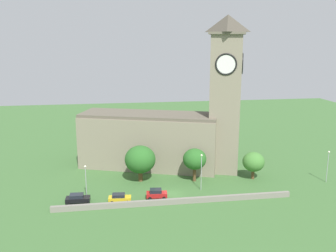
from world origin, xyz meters
TOP-DOWN VIEW (x-y plane):
  - ground_plane at (0.00, 15.00)m, footprint 200.00×200.00m
  - church at (1.96, 16.50)m, footprint 39.11×21.37m
  - quay_barrier at (0.00, -4.66)m, footprint 45.51×0.70m
  - car_black at (-18.22, -1.38)m, footprint 4.59×2.44m
  - car_yellow at (-10.36, -2.14)m, footprint 4.37×2.34m
  - car_red at (-3.18, -1.56)m, footprint 4.16×2.46m
  - streetlamp_west_end at (-16.67, 0.66)m, footprint 0.44×0.44m
  - streetlamp_west_mid at (6.38, 1.16)m, footprint 0.44×0.44m
  - streetlamp_central at (34.36, 1.30)m, footprint 0.44×0.44m
  - tree_riverside_east at (6.16, 6.38)m, footprint 5.09×5.09m
  - tree_riverside_west at (19.30, 5.63)m, footprint 4.83×4.83m
  - tree_churchyard at (-5.53, 8.10)m, footprint 6.68×6.68m

SIDE VIEW (x-z plane):
  - ground_plane at x=0.00m, z-range 0.00..0.00m
  - quay_barrier at x=0.00m, z-range 0.00..1.06m
  - car_yellow at x=-10.36m, z-range 0.01..1.65m
  - car_black at x=-18.22m, z-range 0.01..1.78m
  - car_red at x=-3.18m, z-range 0.00..1.92m
  - tree_riverside_west at x=19.30m, z-range 0.88..7.03m
  - streetlamp_west_end at x=-16.67m, z-range 1.15..7.84m
  - streetlamp_central at x=34.36m, z-range 1.18..8.24m
  - tree_churchyard at x=-5.53m, z-range 0.96..8.94m
  - tree_riverside_east at x=6.16m, z-range 1.32..8.65m
  - streetlamp_west_mid at x=6.38m, z-range 1.22..8.91m
  - church at x=1.96m, z-range -8.19..27.44m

